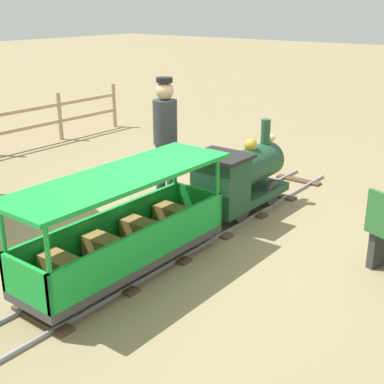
{
  "coord_description": "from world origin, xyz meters",
  "views": [
    {
      "loc": [
        3.25,
        -3.95,
        2.46
      ],
      "look_at": [
        0.0,
        0.21,
        0.55
      ],
      "focal_mm": 49.04,
      "sensor_mm": 36.0,
      "label": 1
    }
  ],
  "objects": [
    {
      "name": "passenger_car",
      "position": [
        0.0,
        -0.8,
        0.42
      ],
      "size": [
        0.73,
        2.35,
        0.97
      ],
      "color": "#3F3F3F",
      "rests_on": "ground_plane"
    },
    {
      "name": "conductor_person",
      "position": [
        -0.93,
        0.86,
        0.96
      ],
      "size": [
        0.3,
        0.3,
        1.62
      ],
      "color": "#282D47",
      "rests_on": "ground_plane"
    },
    {
      "name": "locomotive",
      "position": [
        0.0,
        1.15,
        0.49
      ],
      "size": [
        0.63,
        1.45,
        1.05
      ],
      "color": "#1E472D",
      "rests_on": "ground_plane"
    },
    {
      "name": "track",
      "position": [
        0.0,
        0.1,
        0.02
      ],
      "size": [
        0.67,
        6.05,
        0.04
      ],
      "color": "gray",
      "rests_on": "ground_plane"
    },
    {
      "name": "ground_plane",
      "position": [
        0.0,
        0.0,
        0.0
      ],
      "size": [
        60.0,
        60.0,
        0.0
      ],
      "primitive_type": "plane",
      "color": "#8C7A56"
    }
  ]
}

